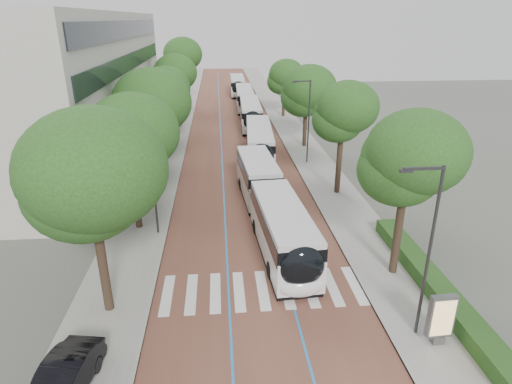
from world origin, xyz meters
TOP-DOWN VIEW (x-y plane):
  - ground at (0.00, 0.00)m, footprint 160.00×160.00m
  - road at (0.00, 40.00)m, footprint 11.00×140.00m
  - sidewalk_left at (-7.50, 40.00)m, footprint 4.00×140.00m
  - sidewalk_right at (7.50, 40.00)m, footprint 4.00×140.00m
  - kerb_left at (-5.60, 40.00)m, footprint 0.20×140.00m
  - kerb_right at (5.60, 40.00)m, footprint 0.20×140.00m
  - zebra_crossing at (0.20, 1.00)m, footprint 10.55×3.60m
  - lane_line_left at (-1.60, 40.00)m, footprint 0.12×126.00m
  - lane_line_right at (1.60, 40.00)m, footprint 0.12×126.00m
  - office_building at (-19.47, 28.00)m, footprint 18.11×40.00m
  - hedge at (9.10, 0.00)m, footprint 1.20×14.00m
  - streetlight_near at (6.62, -3.00)m, footprint 1.82×0.20m
  - streetlight_far at (6.62, 22.00)m, footprint 1.82×0.20m
  - lamp_post_left at (-6.10, 8.00)m, footprint 0.14×0.14m
  - trees_left at (-7.50, 24.22)m, footprint 6.47×61.30m
  - trees_right at (7.70, 22.69)m, footprint 5.79×47.07m
  - lead_bus at (1.50, 8.32)m, footprint 3.69×18.52m
  - bus_queued_0 at (2.23, 23.89)m, footprint 3.25×12.52m
  - bus_queued_1 at (2.42, 38.15)m, footprint 2.91×12.47m
  - bus_queued_2 at (2.42, 50.33)m, footprint 2.85×12.46m
  - bus_queued_3 at (1.97, 64.50)m, footprint 2.79×12.45m
  - ad_panel at (7.44, -3.71)m, footprint 1.18×0.47m
  - parked_car at (-7.95, -5.36)m, footprint 2.30×4.67m

SIDE VIEW (x-z plane):
  - ground at x=0.00m, z-range 0.00..0.00m
  - road at x=0.00m, z-range 0.00..0.02m
  - lane_line_left at x=-1.60m, z-range 0.02..0.03m
  - lane_line_right at x=1.60m, z-range 0.02..0.03m
  - zebra_crossing at x=0.20m, z-range 0.02..0.03m
  - sidewalk_left at x=-7.50m, z-range 0.00..0.12m
  - sidewalk_right at x=7.50m, z-range 0.00..0.12m
  - kerb_left at x=-5.60m, z-range -0.01..0.13m
  - kerb_right at x=5.60m, z-range -0.01..0.13m
  - hedge at x=9.10m, z-range 0.12..0.92m
  - parked_car at x=-7.95m, z-range 0.12..1.59m
  - ad_panel at x=7.44m, z-range 0.18..2.60m
  - bus_queued_0 at x=2.23m, z-range 0.02..3.22m
  - bus_queued_1 at x=2.42m, z-range 0.02..3.22m
  - bus_queued_2 at x=2.42m, z-range 0.02..3.22m
  - bus_queued_3 at x=1.97m, z-range 0.02..3.22m
  - lead_bus at x=1.50m, z-range 0.03..3.23m
  - lamp_post_left at x=-6.10m, z-range 0.12..8.12m
  - streetlight_near at x=6.62m, z-range 0.82..8.82m
  - streetlight_far at x=6.62m, z-range 0.82..8.82m
  - trees_right at x=7.70m, z-range 1.69..10.46m
  - trees_left at x=-7.50m, z-range 1.53..11.69m
  - office_building at x=-19.47m, z-range 0.00..14.00m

